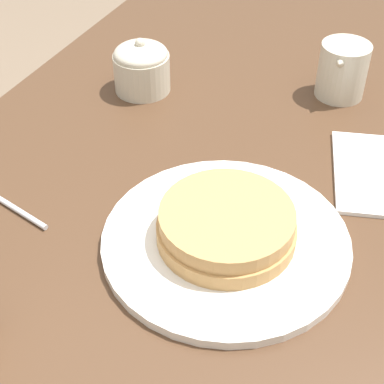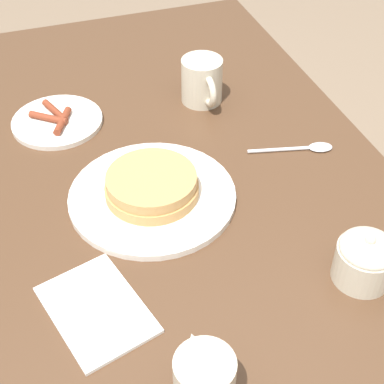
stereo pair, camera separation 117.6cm
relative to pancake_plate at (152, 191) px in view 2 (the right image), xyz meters
The scene contains 8 objects.
dining_table 0.15m from the pancake_plate, 16.48° to the left, with size 1.52×0.84×0.76m.
pancake_plate is the anchor object (origin of this frame).
side_plate_bacon 0.30m from the pancake_plate, 156.75° to the right, with size 0.18×0.18×0.02m.
coffee_mug 0.32m from the pancake_plate, 144.86° to the left, with size 0.12×0.08×0.09m.
creamer_pitcher 0.38m from the pancake_plate, ahead, with size 0.11×0.07×0.09m.
sugar_bowl 0.36m from the pancake_plate, 42.89° to the left, with size 0.09×0.09×0.09m.
napkin 0.24m from the pancake_plate, 34.90° to the right, with size 0.19×0.16×0.01m.
spoon 0.31m from the pancake_plate, 97.07° to the left, with size 0.05×0.16×0.01m.
Camera 2 is at (0.66, -0.19, 1.43)m, focal length 55.00 mm.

